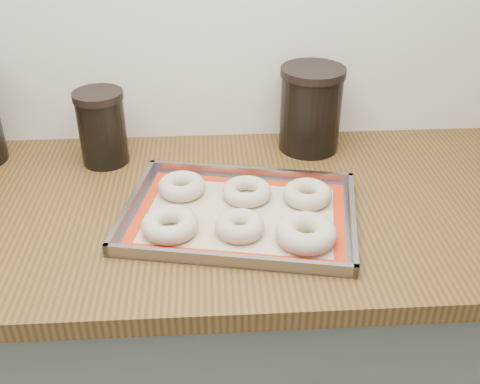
{
  "coord_description": "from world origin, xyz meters",
  "views": [
    {
      "loc": [
        0.09,
        0.67,
        1.54
      ],
      "look_at": [
        0.15,
        1.61,
        0.96
      ],
      "focal_mm": 42.0,
      "sensor_mm": 36.0,
      "label": 1
    }
  ],
  "objects": [
    {
      "name": "bagel_front_mid",
      "position": [
        0.15,
        1.55,
        0.92
      ],
      "size": [
        0.11,
        0.11,
        0.04
      ],
      "primitive_type": "torus",
      "rotation": [
        0.0,
        0.0,
        -0.13
      ],
      "color": "beige",
      "rests_on": "baking_mat"
    },
    {
      "name": "canister_right",
      "position": [
        0.34,
        1.92,
        1.0
      ],
      "size": [
        0.15,
        0.15,
        0.21
      ],
      "color": "black",
      "rests_on": "countertop"
    },
    {
      "name": "bagel_front_right",
      "position": [
        0.27,
        1.52,
        0.93
      ],
      "size": [
        0.13,
        0.13,
        0.04
      ],
      "primitive_type": "torus",
      "rotation": [
        0.0,
        0.0,
        0.12
      ],
      "color": "beige",
      "rests_on": "baking_mat"
    },
    {
      "name": "countertop",
      "position": [
        0.0,
        1.68,
        0.88
      ],
      "size": [
        3.06,
        0.68,
        0.04
      ],
      "primitive_type": "cube",
      "color": "brown",
      "rests_on": "cabinet"
    },
    {
      "name": "bagel_back_left",
      "position": [
        0.03,
        1.71,
        0.92
      ],
      "size": [
        0.11,
        0.11,
        0.04
      ],
      "primitive_type": "torus",
      "rotation": [
        0.0,
        0.0,
        0.05
      ],
      "color": "beige",
      "rests_on": "baking_mat"
    },
    {
      "name": "baking_mat",
      "position": [
        0.15,
        1.61,
        0.9
      ],
      "size": [
        0.47,
        0.37,
        0.0
      ],
      "rotation": [
        0.0,
        0.0,
        -0.2
      ],
      "color": "#C6B793",
      "rests_on": "baking_tray"
    },
    {
      "name": "bagel_back_mid",
      "position": [
        0.17,
        1.68,
        0.92
      ],
      "size": [
        0.12,
        0.12,
        0.03
      ],
      "primitive_type": "torus",
      "rotation": [
        0.0,
        0.0,
        -0.13
      ],
      "color": "beige",
      "rests_on": "baking_mat"
    },
    {
      "name": "cabinet",
      "position": [
        0.0,
        1.68,
        0.43
      ],
      "size": [
        3.0,
        0.65,
        0.86
      ],
      "primitive_type": "cube",
      "color": "#5C675A",
      "rests_on": "floor"
    },
    {
      "name": "bagel_back_right",
      "position": [
        0.29,
        1.66,
        0.92
      ],
      "size": [
        0.12,
        0.12,
        0.03
      ],
      "primitive_type": "torus",
      "rotation": [
        0.0,
        0.0,
        0.14
      ],
      "color": "beige",
      "rests_on": "baking_mat"
    },
    {
      "name": "baking_tray",
      "position": [
        0.15,
        1.61,
        0.91
      ],
      "size": [
        0.52,
        0.41,
        0.03
      ],
      "rotation": [
        0.0,
        0.0,
        -0.2
      ],
      "color": "gray",
      "rests_on": "countertop"
    },
    {
      "name": "canister_mid",
      "position": [
        -0.15,
        1.87,
        0.99
      ],
      "size": [
        0.11,
        0.11,
        0.18
      ],
      "color": "black",
      "rests_on": "countertop"
    },
    {
      "name": "bagel_front_left",
      "position": [
        0.01,
        1.56,
        0.92
      ],
      "size": [
        0.11,
        0.11,
        0.04
      ],
      "primitive_type": "torus",
      "rotation": [
        0.0,
        0.0,
        -0.02
      ],
      "color": "beige",
      "rests_on": "baking_mat"
    }
  ]
}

